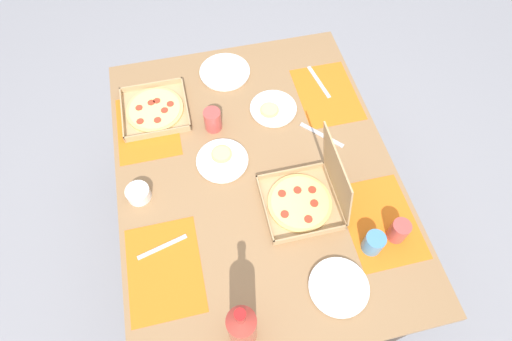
{
  "coord_description": "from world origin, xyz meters",
  "views": [
    {
      "loc": [
        0.81,
        -0.19,
        2.17
      ],
      "look_at": [
        0.0,
        0.0,
        0.76
      ],
      "focal_mm": 28.31,
      "sensor_mm": 36.0,
      "label": 1
    }
  ],
  "objects_px": {
    "plate_far_right": "(225,72)",
    "cup_dark": "(373,243)",
    "pizza_box_edge_far": "(307,197)",
    "condiment_bowl": "(138,193)",
    "pizza_box_corner_left": "(155,110)",
    "plate_near_right": "(339,287)",
    "plate_middle": "(222,160)",
    "cup_spare": "(399,231)",
    "cup_clear_right": "(213,120)",
    "soda_bottle": "(242,327)",
    "plate_near_left": "(273,109)"
  },
  "relations": [
    {
      "from": "plate_near_right",
      "to": "soda_bottle",
      "type": "bearing_deg",
      "value": -78.39
    },
    {
      "from": "pizza_box_corner_left",
      "to": "soda_bottle",
      "type": "height_order",
      "value": "soda_bottle"
    },
    {
      "from": "plate_middle",
      "to": "cup_spare",
      "type": "xyz_separation_m",
      "value": [
        0.46,
        0.56,
        0.04
      ]
    },
    {
      "from": "cup_spare",
      "to": "condiment_bowl",
      "type": "bearing_deg",
      "value": -112.61
    },
    {
      "from": "plate_near_left",
      "to": "plate_far_right",
      "type": "height_order",
      "value": "plate_near_left"
    },
    {
      "from": "plate_near_right",
      "to": "condiment_bowl",
      "type": "height_order",
      "value": "condiment_bowl"
    },
    {
      "from": "cup_clear_right",
      "to": "plate_near_right",
      "type": "bearing_deg",
      "value": 21.04
    },
    {
      "from": "pizza_box_edge_far",
      "to": "cup_clear_right",
      "type": "xyz_separation_m",
      "value": [
        -0.44,
        -0.29,
        0.0
      ]
    },
    {
      "from": "pizza_box_edge_far",
      "to": "plate_near_right",
      "type": "xyz_separation_m",
      "value": [
        0.34,
        0.01,
        -0.04
      ]
    },
    {
      "from": "cup_spare",
      "to": "condiment_bowl",
      "type": "xyz_separation_m",
      "value": [
        -0.38,
        -0.91,
        -0.02
      ]
    },
    {
      "from": "cup_spare",
      "to": "pizza_box_corner_left",
      "type": "bearing_deg",
      "value": -134.41
    },
    {
      "from": "plate_near_left",
      "to": "soda_bottle",
      "type": "distance_m",
      "value": 0.95
    },
    {
      "from": "plate_far_right",
      "to": "cup_clear_right",
      "type": "relative_size",
      "value": 2.37
    },
    {
      "from": "pizza_box_edge_far",
      "to": "cup_dark",
      "type": "bearing_deg",
      "value": 37.92
    },
    {
      "from": "plate_far_right",
      "to": "cup_clear_right",
      "type": "distance_m",
      "value": 0.32
    },
    {
      "from": "pizza_box_corner_left",
      "to": "cup_dark",
      "type": "height_order",
      "value": "cup_dark"
    },
    {
      "from": "pizza_box_edge_far",
      "to": "condiment_bowl",
      "type": "height_order",
      "value": "pizza_box_edge_far"
    },
    {
      "from": "pizza_box_corner_left",
      "to": "soda_bottle",
      "type": "bearing_deg",
      "value": 10.56
    },
    {
      "from": "cup_spare",
      "to": "condiment_bowl",
      "type": "height_order",
      "value": "cup_spare"
    },
    {
      "from": "plate_near_right",
      "to": "cup_clear_right",
      "type": "xyz_separation_m",
      "value": [
        -0.78,
        -0.3,
        0.04
      ]
    },
    {
      "from": "pizza_box_corner_left",
      "to": "cup_dark",
      "type": "xyz_separation_m",
      "value": [
        0.81,
        0.7,
        0.03
      ]
    },
    {
      "from": "plate_middle",
      "to": "cup_clear_right",
      "type": "height_order",
      "value": "cup_clear_right"
    },
    {
      "from": "pizza_box_edge_far",
      "to": "plate_near_left",
      "type": "relative_size",
      "value": 1.52
    },
    {
      "from": "pizza_box_corner_left",
      "to": "cup_spare",
      "type": "height_order",
      "value": "cup_spare"
    },
    {
      "from": "cup_clear_right",
      "to": "plate_far_right",
      "type": "bearing_deg",
      "value": 160.49
    },
    {
      "from": "plate_far_right",
      "to": "soda_bottle",
      "type": "relative_size",
      "value": 0.74
    },
    {
      "from": "cup_spare",
      "to": "plate_far_right",
      "type": "bearing_deg",
      "value": -154.0
    },
    {
      "from": "pizza_box_edge_far",
      "to": "condiment_bowl",
      "type": "distance_m",
      "value": 0.65
    },
    {
      "from": "pizza_box_corner_left",
      "to": "plate_far_right",
      "type": "relative_size",
      "value": 1.2
    },
    {
      "from": "plate_far_right",
      "to": "pizza_box_edge_far",
      "type": "bearing_deg",
      "value": 13.64
    },
    {
      "from": "condiment_bowl",
      "to": "soda_bottle",
      "type": "bearing_deg",
      "value": 26.24
    },
    {
      "from": "plate_middle",
      "to": "cup_dark",
      "type": "distance_m",
      "value": 0.67
    },
    {
      "from": "plate_near_left",
      "to": "cup_spare",
      "type": "relative_size",
      "value": 2.19
    },
    {
      "from": "plate_near_right",
      "to": "cup_dark",
      "type": "relative_size",
      "value": 2.38
    },
    {
      "from": "cup_spare",
      "to": "cup_clear_right",
      "type": "distance_m",
      "value": 0.86
    },
    {
      "from": "plate_middle",
      "to": "cup_spare",
      "type": "height_order",
      "value": "cup_spare"
    },
    {
      "from": "plate_far_right",
      "to": "cup_dark",
      "type": "height_order",
      "value": "cup_dark"
    },
    {
      "from": "cup_clear_right",
      "to": "plate_middle",
      "type": "bearing_deg",
      "value": 1.26
    },
    {
      "from": "plate_near_left",
      "to": "soda_bottle",
      "type": "xyz_separation_m",
      "value": [
        0.89,
        -0.33,
        0.12
      ]
    },
    {
      "from": "cup_dark",
      "to": "condiment_bowl",
      "type": "xyz_separation_m",
      "value": [
        -0.4,
        -0.81,
        -0.02
      ]
    },
    {
      "from": "plate_near_right",
      "to": "pizza_box_edge_far",
      "type": "bearing_deg",
      "value": -177.61
    },
    {
      "from": "pizza_box_corner_left",
      "to": "plate_near_right",
      "type": "xyz_separation_m",
      "value": [
        0.93,
        0.54,
        -0.0
      ]
    },
    {
      "from": "plate_near_right",
      "to": "cup_clear_right",
      "type": "distance_m",
      "value": 0.84
    },
    {
      "from": "pizza_box_edge_far",
      "to": "plate_middle",
      "type": "xyz_separation_m",
      "value": [
        -0.26,
        -0.28,
        -0.04
      ]
    },
    {
      "from": "pizza_box_edge_far",
      "to": "condiment_bowl",
      "type": "bearing_deg",
      "value": -105.43
    },
    {
      "from": "plate_near_right",
      "to": "cup_spare",
      "type": "xyz_separation_m",
      "value": [
        -0.14,
        0.27,
        0.04
      ]
    },
    {
      "from": "pizza_box_corner_left",
      "to": "cup_clear_right",
      "type": "distance_m",
      "value": 0.28
    },
    {
      "from": "plate_middle",
      "to": "cup_spare",
      "type": "distance_m",
      "value": 0.73
    },
    {
      "from": "pizza_box_edge_far",
      "to": "plate_near_right",
      "type": "relative_size",
      "value": 1.5
    },
    {
      "from": "soda_bottle",
      "to": "cup_clear_right",
      "type": "bearing_deg",
      "value": 176.52
    }
  ]
}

